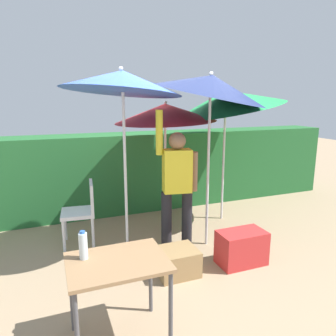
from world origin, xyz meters
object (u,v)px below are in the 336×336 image
at_px(umbrella_orange, 226,101).
at_px(folding_table, 118,271).
at_px(bottle_water, 83,246).
at_px(cooler_box, 241,248).
at_px(umbrella_rainbow, 122,82).
at_px(umbrella_navy, 165,113).
at_px(crate_cardboard, 177,262).
at_px(person_vendor, 177,183).
at_px(chair_plastic, 83,209).
at_px(umbrella_yellow, 211,86).

height_order(umbrella_orange, folding_table, umbrella_orange).
xyz_separation_m(folding_table, bottle_water, (-0.25, 0.13, 0.20)).
xyz_separation_m(cooler_box, folding_table, (-1.69, -0.71, 0.44)).
bearing_deg(umbrella_rainbow, umbrella_orange, 17.75).
xyz_separation_m(umbrella_navy, folding_table, (-1.19, -2.06, -1.16)).
relative_size(umbrella_rainbow, crate_cardboard, 5.22).
bearing_deg(umbrella_orange, umbrella_navy, -177.96).
distance_m(person_vendor, chair_plastic, 1.38).
distance_m(chair_plastic, bottle_water, 1.89).
bearing_deg(umbrella_yellow, person_vendor, -176.95).
bearing_deg(umbrella_navy, cooler_box, -69.73).
bearing_deg(crate_cardboard, folding_table, -137.49).
bearing_deg(umbrella_orange, bottle_water, -141.67).
distance_m(chair_plastic, folding_table, 1.99).
height_order(umbrella_yellow, umbrella_navy, umbrella_yellow).
xyz_separation_m(chair_plastic, cooler_box, (1.75, -1.27, -0.30)).
relative_size(crate_cardboard, bottle_water, 1.94).
bearing_deg(bottle_water, chair_plastic, 84.42).
relative_size(crate_cardboard, folding_table, 0.58).
distance_m(umbrella_yellow, bottle_water, 2.56).
distance_m(umbrella_orange, umbrella_yellow, 1.01).
bearing_deg(umbrella_yellow, umbrella_navy, 117.93).
relative_size(umbrella_navy, cooler_box, 3.40).
bearing_deg(folding_table, crate_cardboard, 42.51).
height_order(umbrella_rainbow, umbrella_navy, umbrella_rainbow).
bearing_deg(chair_plastic, bottle_water, -95.58).
relative_size(umbrella_yellow, folding_table, 3.15).
distance_m(umbrella_orange, cooler_box, 2.31).
xyz_separation_m(umbrella_orange, umbrella_navy, (-1.05, -0.04, -0.17)).
bearing_deg(umbrella_orange, chair_plastic, -177.28).
height_order(umbrella_navy, bottle_water, umbrella_navy).
bearing_deg(umbrella_navy, bottle_water, -126.73).
xyz_separation_m(umbrella_rainbow, chair_plastic, (-0.50, 0.47, -1.70)).
relative_size(folding_table, bottle_water, 3.33).
relative_size(chair_plastic, folding_table, 1.11).
relative_size(umbrella_orange, cooler_box, 4.00).
distance_m(umbrella_yellow, person_vendor, 1.32).
bearing_deg(crate_cardboard, chair_plastic, 127.28).
relative_size(person_vendor, chair_plastic, 2.11).
distance_m(umbrella_rainbow, chair_plastic, 1.83).
xyz_separation_m(umbrella_rainbow, umbrella_yellow, (1.12, -0.14, -0.04)).
height_order(umbrella_yellow, crate_cardboard, umbrella_yellow).
relative_size(umbrella_orange, person_vendor, 1.25).
relative_size(person_vendor, crate_cardboard, 4.03).
xyz_separation_m(cooler_box, bottle_water, (-1.93, -0.58, 0.64)).
bearing_deg(umbrella_yellow, folding_table, -138.54).
bearing_deg(crate_cardboard, cooler_box, -4.75).
bearing_deg(crate_cardboard, umbrella_navy, 75.12).
distance_m(chair_plastic, cooler_box, 2.19).
height_order(cooler_box, crate_cardboard, cooler_box).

